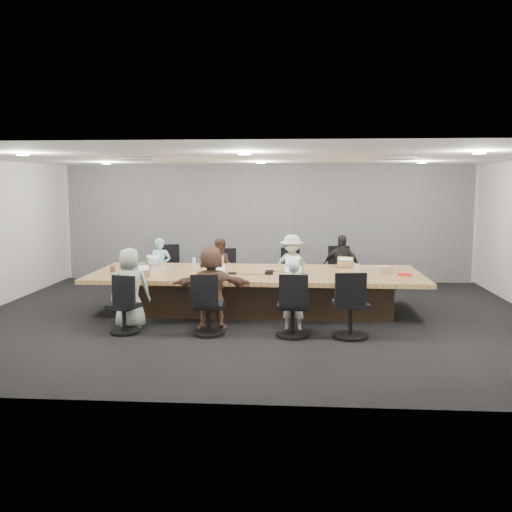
# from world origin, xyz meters

# --- Properties ---
(floor) EXTENTS (10.00, 8.00, 0.00)m
(floor) POSITION_xyz_m (0.00, 0.00, 0.00)
(floor) COLOR black
(floor) RESTS_ON ground
(ceiling) EXTENTS (10.00, 8.00, 0.00)m
(ceiling) POSITION_xyz_m (0.00, 0.00, 2.80)
(ceiling) COLOR white
(ceiling) RESTS_ON wall_back
(wall_back) EXTENTS (10.00, 0.00, 2.80)m
(wall_back) POSITION_xyz_m (0.00, 4.00, 1.40)
(wall_back) COLOR beige
(wall_back) RESTS_ON ground
(wall_front) EXTENTS (10.00, 0.00, 2.80)m
(wall_front) POSITION_xyz_m (0.00, -4.00, 1.40)
(wall_front) COLOR beige
(wall_front) RESTS_ON ground
(curtain) EXTENTS (9.80, 0.04, 2.80)m
(curtain) POSITION_xyz_m (0.00, 3.92, 1.40)
(curtain) COLOR gray
(curtain) RESTS_ON ground
(conference_table) EXTENTS (6.00, 2.20, 0.74)m
(conference_table) POSITION_xyz_m (0.00, 0.50, 0.40)
(conference_table) COLOR #322317
(conference_table) RESTS_ON ground
(chair_0) EXTENTS (0.72, 0.72, 0.86)m
(chair_0) POSITION_xyz_m (-2.13, 2.20, 0.43)
(chair_0) COLOR black
(chair_0) RESTS_ON ground
(chair_1) EXTENTS (0.58, 0.58, 0.72)m
(chair_1) POSITION_xyz_m (-0.82, 2.20, 0.36)
(chair_1) COLOR black
(chair_1) RESTS_ON ground
(chair_2) EXTENTS (0.60, 0.60, 0.76)m
(chair_2) POSITION_xyz_m (0.64, 2.20, 0.38)
(chair_2) COLOR black
(chair_2) RESTS_ON ground
(chair_3) EXTENTS (0.59, 0.59, 0.85)m
(chair_3) POSITION_xyz_m (1.65, 2.20, 0.42)
(chair_3) COLOR black
(chair_3) RESTS_ON ground
(chair_4) EXTENTS (0.62, 0.62, 0.73)m
(chair_4) POSITION_xyz_m (-1.98, -1.20, 0.36)
(chair_4) COLOR black
(chair_4) RESTS_ON ground
(chair_5) EXTENTS (0.58, 0.58, 0.78)m
(chair_5) POSITION_xyz_m (-0.63, -1.20, 0.39)
(chair_5) COLOR black
(chair_5) RESTS_ON ground
(chair_6) EXTENTS (0.57, 0.57, 0.81)m
(chair_6) POSITION_xyz_m (0.68, -1.20, 0.41)
(chair_6) COLOR black
(chair_6) RESTS_ON ground
(chair_7) EXTENTS (0.65, 0.65, 0.87)m
(chair_7) POSITION_xyz_m (1.57, -1.20, 0.44)
(chair_7) COLOR black
(chair_7) RESTS_ON ground
(person_0) EXTENTS (0.46, 0.32, 1.22)m
(person_0) POSITION_xyz_m (-2.13, 1.85, 0.61)
(person_0) COLOR #A1D0ED
(person_0) RESTS_ON ground
(laptop_0) EXTENTS (0.31, 0.24, 0.02)m
(laptop_0) POSITION_xyz_m (-2.13, 1.30, 0.75)
(laptop_0) COLOR #B2B2B7
(laptop_0) RESTS_ON conference_table
(person_1) EXTENTS (0.66, 0.55, 1.23)m
(person_1) POSITION_xyz_m (-0.82, 1.85, 0.61)
(person_1) COLOR #412B22
(person_1) RESTS_ON ground
(laptop_1) EXTENTS (0.32, 0.23, 0.02)m
(laptop_1) POSITION_xyz_m (-0.82, 1.30, 0.75)
(laptop_1) COLOR #8C6647
(laptop_1) RESTS_ON conference_table
(person_2) EXTENTS (0.86, 0.51, 1.31)m
(person_2) POSITION_xyz_m (0.64, 1.85, 0.66)
(person_2) COLOR #A8BCA7
(person_2) RESTS_ON ground
(laptop_2) EXTENTS (0.30, 0.23, 0.02)m
(laptop_2) POSITION_xyz_m (0.64, 1.30, 0.75)
(laptop_2) COLOR #B2B2B7
(laptop_2) RESTS_ON conference_table
(person_3) EXTENTS (0.83, 0.50, 1.32)m
(person_3) POSITION_xyz_m (1.65, 1.85, 0.66)
(person_3) COLOR black
(person_3) RESTS_ON ground
(laptop_3) EXTENTS (0.34, 0.26, 0.02)m
(laptop_3) POSITION_xyz_m (1.65, 1.30, 0.75)
(laptop_3) COLOR #8C6647
(laptop_3) RESTS_ON conference_table
(person_4) EXTENTS (0.71, 0.53, 1.32)m
(person_4) POSITION_xyz_m (-1.98, -0.85, 0.66)
(person_4) COLOR #9AAC9C
(person_4) RESTS_ON ground
(laptop_4) EXTENTS (0.31, 0.21, 0.02)m
(laptop_4) POSITION_xyz_m (-1.98, -0.30, 0.75)
(laptop_4) COLOR #8C6647
(laptop_4) RESTS_ON conference_table
(person_5) EXTENTS (1.32, 0.59, 1.38)m
(person_5) POSITION_xyz_m (-0.63, -0.85, 0.69)
(person_5) COLOR brown
(person_5) RESTS_ON ground
(laptop_5) EXTENTS (0.37, 0.28, 0.02)m
(laptop_5) POSITION_xyz_m (-0.63, -0.30, 0.75)
(laptop_5) COLOR #B2B2B7
(laptop_5) RESTS_ON conference_table
(person_6) EXTENTS (0.45, 0.31, 1.17)m
(person_6) POSITION_xyz_m (0.68, -0.85, 0.58)
(person_6) COLOR silver
(person_6) RESTS_ON ground
(laptop_6) EXTENTS (0.31, 0.22, 0.02)m
(laptop_6) POSITION_xyz_m (0.68, -0.30, 0.75)
(laptop_6) COLOR #B2B2B7
(laptop_6) RESTS_ON conference_table
(bottle_green_left) EXTENTS (0.08, 0.08, 0.22)m
(bottle_green_left) POSITION_xyz_m (-2.11, 0.76, 0.85)
(bottle_green_left) COLOR #3C734A
(bottle_green_left) RESTS_ON conference_table
(bottle_green_right) EXTENTS (0.08, 0.08, 0.26)m
(bottle_green_right) POSITION_xyz_m (0.82, 0.36, 0.87)
(bottle_green_right) COLOR #3C734A
(bottle_green_right) RESTS_ON conference_table
(bottle_clear) EXTENTS (0.08, 0.08, 0.23)m
(bottle_clear) POSITION_xyz_m (-1.20, 0.71, 0.86)
(bottle_clear) COLOR silver
(bottle_clear) RESTS_ON conference_table
(cup_white_far) EXTENTS (0.09, 0.09, 0.11)m
(cup_white_far) POSITION_xyz_m (-0.64, 0.73, 0.79)
(cup_white_far) COLOR white
(cup_white_far) RESTS_ON conference_table
(cup_white_near) EXTENTS (0.11, 0.11, 0.11)m
(cup_white_near) POSITION_xyz_m (1.89, 0.91, 0.79)
(cup_white_near) COLOR white
(cup_white_near) RESTS_ON conference_table
(mug_brown) EXTENTS (0.12, 0.12, 0.11)m
(mug_brown) POSITION_xyz_m (-2.65, 0.34, 0.80)
(mug_brown) COLOR brown
(mug_brown) RESTS_ON conference_table
(mic_left) EXTENTS (0.15, 0.12, 0.03)m
(mic_left) POSITION_xyz_m (-0.42, 0.27, 0.75)
(mic_left) COLOR black
(mic_left) RESTS_ON conference_table
(mic_right) EXTENTS (0.16, 0.13, 0.03)m
(mic_right) POSITION_xyz_m (0.24, 0.57, 0.75)
(mic_right) COLOR black
(mic_right) RESTS_ON conference_table
(stapler) EXTENTS (0.15, 0.05, 0.05)m
(stapler) POSITION_xyz_m (0.25, 0.20, 0.77)
(stapler) COLOR black
(stapler) RESTS_ON conference_table
(canvas_bag) EXTENTS (0.29, 0.24, 0.14)m
(canvas_bag) POSITION_xyz_m (2.32, 0.50, 0.81)
(canvas_bag) COLOR tan
(canvas_bag) RESTS_ON conference_table
(snack_packet) EXTENTS (0.24, 0.21, 0.04)m
(snack_packet) POSITION_xyz_m (2.65, 0.26, 0.76)
(snack_packet) COLOR red
(snack_packet) RESTS_ON conference_table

